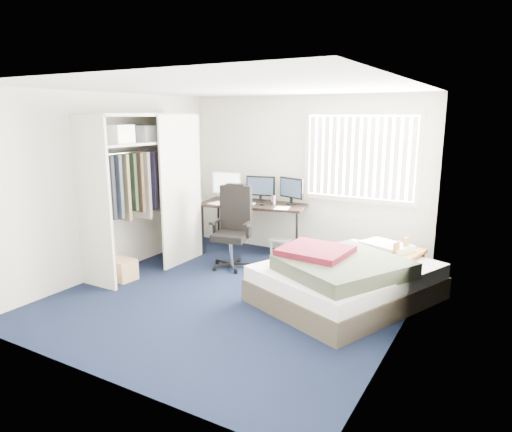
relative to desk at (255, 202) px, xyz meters
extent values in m
plane|color=black|center=(0.69, -1.75, -0.84)|extent=(4.20, 4.20, 0.00)
plane|color=silver|center=(0.69, 0.35, 0.41)|extent=(4.00, 0.00, 4.00)
plane|color=silver|center=(0.69, -3.85, 0.41)|extent=(4.00, 0.00, 4.00)
plane|color=silver|center=(-1.31, -1.75, 0.41)|extent=(0.00, 4.20, 4.20)
plane|color=silver|center=(2.69, -1.75, 0.41)|extent=(0.00, 4.20, 4.20)
plane|color=white|center=(0.69, -1.75, 1.66)|extent=(4.20, 4.20, 0.00)
cube|color=white|center=(1.59, 0.33, 0.76)|extent=(1.60, 0.02, 1.20)
cube|color=beige|center=(1.59, 0.30, 1.39)|extent=(1.72, 0.06, 0.06)
cube|color=beige|center=(1.59, 0.30, 0.13)|extent=(1.72, 0.06, 0.06)
cube|color=white|center=(1.59, 0.27, 0.76)|extent=(1.60, 0.04, 1.16)
cube|color=beige|center=(-1.01, -2.35, 0.26)|extent=(0.60, 0.04, 2.20)
cube|color=beige|center=(-1.01, -0.55, 0.26)|extent=(0.60, 0.04, 2.20)
cube|color=beige|center=(-1.01, -1.45, 1.36)|extent=(0.60, 1.80, 0.04)
cube|color=beige|center=(-1.01, -1.45, 0.98)|extent=(0.56, 1.74, 0.03)
cylinder|color=silver|center=(-1.01, -1.45, 0.86)|extent=(0.03, 1.72, 0.03)
cube|color=#26262B|center=(-1.01, -1.55, 0.41)|extent=(0.38, 1.10, 0.90)
cube|color=beige|center=(-0.69, -1.00, 0.26)|extent=(0.03, 0.90, 2.20)
cube|color=white|center=(-1.01, -1.90, 1.11)|extent=(0.38, 0.30, 0.24)
cube|color=gray|center=(-1.01, -1.40, 1.10)|extent=(0.34, 0.28, 0.22)
cube|color=black|center=(0.00, -0.02, -0.04)|extent=(1.79, 1.10, 0.04)
cylinder|color=black|center=(-0.69, -0.50, -0.45)|extent=(0.04, 0.04, 0.78)
cylinder|color=black|center=(-0.82, 0.14, -0.45)|extent=(0.04, 0.04, 0.78)
cylinder|color=black|center=(0.82, -0.19, -0.45)|extent=(0.04, 0.04, 0.78)
cylinder|color=black|center=(0.69, 0.45, -0.45)|extent=(0.04, 0.04, 0.78)
cube|color=white|center=(-0.55, 0.00, 0.26)|extent=(0.50, 0.13, 0.36)
cube|color=white|center=(-0.55, 0.00, 0.26)|extent=(0.44, 0.10, 0.31)
cube|color=black|center=(0.03, 0.12, 0.24)|extent=(0.48, 0.13, 0.32)
cube|color=#1E2838|center=(0.03, 0.12, 0.24)|extent=(0.42, 0.09, 0.27)
cube|color=black|center=(0.55, 0.18, 0.24)|extent=(0.48, 0.13, 0.32)
cube|color=#1E2838|center=(0.55, 0.18, 0.24)|extent=(0.42, 0.09, 0.27)
cube|color=white|center=(-0.14, -0.17, -0.01)|extent=(0.42, 0.22, 0.02)
cube|color=black|center=(0.19, -0.10, -0.01)|extent=(0.08, 0.11, 0.02)
cylinder|color=silver|center=(0.34, -0.01, 0.06)|extent=(0.08, 0.08, 0.16)
cube|color=white|center=(0.00, -0.02, -0.02)|extent=(0.35, 0.33, 0.00)
cube|color=black|center=(0.08, -0.85, -0.78)|extent=(0.68, 0.68, 0.11)
cylinder|color=silver|center=(0.08, -0.85, -0.58)|extent=(0.06, 0.06, 0.38)
cube|color=black|center=(0.08, -0.85, -0.37)|extent=(0.56, 0.56, 0.09)
cube|color=black|center=(0.03, -0.64, 0.01)|extent=(0.48, 0.19, 0.66)
cube|color=black|center=(0.03, -0.64, 0.30)|extent=(0.30, 0.17, 0.15)
cube|color=black|center=(-0.17, -0.91, -0.17)|extent=(0.12, 0.27, 0.04)
cube|color=black|center=(0.33, -0.80, -0.17)|extent=(0.12, 0.27, 0.04)
cube|color=white|center=(0.40, 0.10, -0.60)|extent=(0.32, 0.25, 0.03)
cylinder|color=white|center=(0.29, 0.01, -0.73)|extent=(0.04, 0.04, 0.23)
cylinder|color=white|center=(0.29, 0.18, -0.73)|extent=(0.04, 0.04, 0.23)
cylinder|color=white|center=(0.52, 0.01, -0.73)|extent=(0.04, 0.04, 0.23)
cylinder|color=white|center=(0.52, 0.18, -0.73)|extent=(0.04, 0.04, 0.23)
cube|color=brown|center=(2.44, -0.57, -0.35)|extent=(0.52, 0.80, 0.04)
cube|color=brown|center=(2.23, -0.86, -0.61)|extent=(0.05, 0.05, 0.47)
cube|color=brown|center=(2.37, -0.22, -0.61)|extent=(0.05, 0.05, 0.47)
cube|color=brown|center=(2.52, -0.92, -0.61)|extent=(0.05, 0.05, 0.47)
cube|color=brown|center=(2.65, -0.28, -0.61)|extent=(0.05, 0.05, 0.47)
cube|color=brown|center=(2.41, -0.73, -0.24)|extent=(0.05, 0.14, 0.18)
cube|color=brown|center=(2.47, -0.46, -0.24)|extent=(0.05, 0.14, 0.18)
cube|color=#41382F|center=(1.94, -1.16, -0.71)|extent=(2.19, 2.47, 0.27)
cube|color=white|center=(1.94, -1.16, -0.49)|extent=(2.14, 2.42, 0.18)
cube|color=silver|center=(2.22, -0.48, -0.33)|extent=(0.71, 0.60, 0.14)
cube|color=#323629|center=(1.99, -1.45, -0.33)|extent=(1.61, 1.66, 0.18)
cube|color=#4F0D21|center=(1.63, -1.41, -0.25)|extent=(0.80, 0.75, 0.16)
cube|color=tan|center=(-0.96, -2.01, -0.70)|extent=(0.40, 0.32, 0.28)
camera|label=1|loc=(3.57, -6.24, 1.36)|focal=32.00mm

